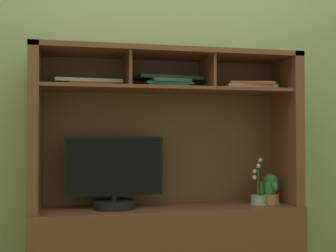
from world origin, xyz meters
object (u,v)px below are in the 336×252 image
Objects in this scene: magazine_stack_left at (89,83)px; magazine_stack_right at (249,86)px; potted_orchid at (258,196)px; tv_monitor at (114,178)px; magazine_stack_centre at (168,82)px; media_console at (168,212)px; potted_fern at (270,190)px.

magazine_stack_right is (0.97, -0.07, -0.00)m from magazine_stack_left.
potted_orchid is 0.72× the size of magazine_stack_left.
magazine_stack_centre is (0.33, 0.05, 0.58)m from tv_monitor.
potted_orchid is 0.90m from magazine_stack_centre.
media_console is 0.39m from tv_monitor.
magazine_stack_left is (-0.15, 0.03, 0.56)m from tv_monitor.
magazine_stack_centre is 1.31× the size of magazine_stack_right.
media_console is 0.92m from magazine_stack_right.
potted_fern is at bearing -0.87° from tv_monitor.
media_console is 0.57m from potted_orchid.
tv_monitor is 1.81× the size of magazine_stack_right.
magazine_stack_left reaches higher than tv_monitor.
potted_fern is (0.65, -0.03, 0.12)m from media_console.
potted_orchid is 0.91× the size of magazine_stack_right.
magazine_stack_left is at bearing 175.82° from magazine_stack_right.
media_console is 2.80× the size of tv_monitor.
media_console is 0.79m from magazine_stack_centre.
media_console is 5.59× the size of potted_orchid.
media_console is at bearing 174.68° from potted_orchid.
tv_monitor reaches higher than potted_fern.
media_console is at bearing 177.52° from potted_fern.
potted_fern is at bearing 10.30° from magazine_stack_right.
media_console is at bearing -1.88° from magazine_stack_left.
tv_monitor is at bearing 179.13° from potted_fern.
magazine_stack_right is at bearing -10.05° from magazine_stack_centre.
magazine_stack_right is at bearing -6.32° from media_console.
tv_monitor is at bearing 177.09° from magazine_stack_right.
magazine_stack_left is 0.96× the size of magazine_stack_centre.
tv_monitor is at bearing 177.49° from potted_orchid.
media_console is at bearing -102.69° from magazine_stack_centre.
potted_orchid is 0.69m from magazine_stack_right.
magazine_stack_left is (-1.03, 0.07, 0.69)m from potted_orchid.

